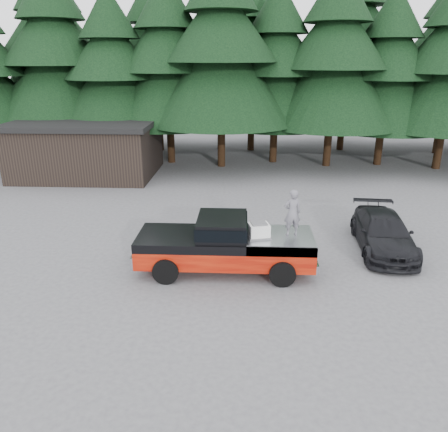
{
  "coord_description": "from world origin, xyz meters",
  "views": [
    {
      "loc": [
        0.53,
        -13.94,
        6.83
      ],
      "look_at": [
        -0.14,
        0.0,
        1.74
      ],
      "focal_mm": 35.0,
      "sensor_mm": 36.0,
      "label": 1
    }
  ],
  "objects_px": {
    "air_compressor": "(259,231)",
    "parked_car": "(383,233)",
    "pickup_truck": "(225,252)",
    "utility_building": "(88,147)",
    "man_on_bed": "(292,213)"
  },
  "relations": [
    {
      "from": "pickup_truck",
      "to": "parked_car",
      "type": "height_order",
      "value": "parked_car"
    },
    {
      "from": "air_compressor",
      "to": "man_on_bed",
      "type": "relative_size",
      "value": 0.41
    },
    {
      "from": "pickup_truck",
      "to": "man_on_bed",
      "type": "relative_size",
      "value": 3.86
    },
    {
      "from": "parked_car",
      "to": "utility_building",
      "type": "bearing_deg",
      "value": 148.06
    },
    {
      "from": "utility_building",
      "to": "pickup_truck",
      "type": "bearing_deg",
      "value": -54.7
    },
    {
      "from": "utility_building",
      "to": "parked_car",
      "type": "bearing_deg",
      "value": -35.7
    },
    {
      "from": "air_compressor",
      "to": "parked_car",
      "type": "bearing_deg",
      "value": 11.51
    },
    {
      "from": "man_on_bed",
      "to": "pickup_truck",
      "type": "bearing_deg",
      "value": -12.68
    },
    {
      "from": "pickup_truck",
      "to": "utility_building",
      "type": "xyz_separation_m",
      "value": [
        -8.93,
        12.61,
        1.0
      ]
    },
    {
      "from": "pickup_truck",
      "to": "parked_car",
      "type": "bearing_deg",
      "value": 19.09
    },
    {
      "from": "parked_car",
      "to": "pickup_truck",
      "type": "bearing_deg",
      "value": -157.15
    },
    {
      "from": "pickup_truck",
      "to": "parked_car",
      "type": "xyz_separation_m",
      "value": [
        5.82,
        2.01,
        0.0
      ]
    },
    {
      "from": "parked_car",
      "to": "air_compressor",
      "type": "bearing_deg",
      "value": -150.83
    },
    {
      "from": "man_on_bed",
      "to": "utility_building",
      "type": "relative_size",
      "value": 0.18
    },
    {
      "from": "pickup_truck",
      "to": "utility_building",
      "type": "height_order",
      "value": "utility_building"
    }
  ]
}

